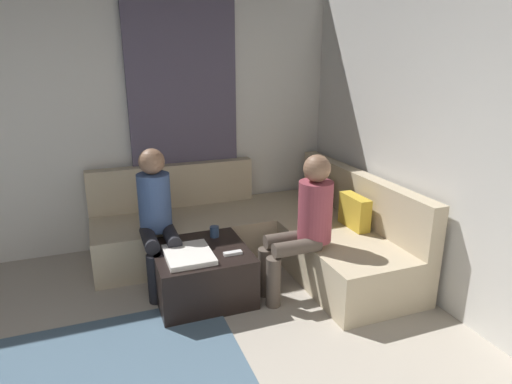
# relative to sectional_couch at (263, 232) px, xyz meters

# --- Properties ---
(wall_left) EXTENTS (0.12, 6.00, 2.70)m
(wall_left) POSITION_rel_sectional_couch_xyz_m (-0.86, -1.88, 1.07)
(wall_left) COLOR silver
(wall_left) RESTS_ON ground_plane
(curtain_panel) EXTENTS (0.06, 1.10, 2.50)m
(curtain_panel) POSITION_rel_sectional_couch_xyz_m (-0.76, -0.58, 0.97)
(curtain_panel) COLOR #595166
(curtain_panel) RESTS_ON ground_plane
(sectional_couch) EXTENTS (2.10, 2.55, 0.87)m
(sectional_couch) POSITION_rel_sectional_couch_xyz_m (0.00, 0.00, 0.00)
(sectional_couch) COLOR #C6B593
(sectional_couch) RESTS_ON ground_plane
(ottoman) EXTENTS (0.76, 0.76, 0.42)m
(ottoman) POSITION_rel_sectional_couch_xyz_m (0.49, -0.75, -0.07)
(ottoman) COLOR black
(ottoman) RESTS_ON ground_plane
(folded_blanket) EXTENTS (0.44, 0.36, 0.04)m
(folded_blanket) POSITION_rel_sectional_couch_xyz_m (0.59, -0.87, 0.16)
(folded_blanket) COLOR white
(folded_blanket) RESTS_ON ottoman
(coffee_mug) EXTENTS (0.08, 0.08, 0.10)m
(coffee_mug) POSITION_rel_sectional_couch_xyz_m (0.27, -0.57, 0.19)
(coffee_mug) COLOR #334C72
(coffee_mug) RESTS_ON ottoman
(game_remote) EXTENTS (0.05, 0.15, 0.02)m
(game_remote) POSITION_rel_sectional_couch_xyz_m (0.67, -0.53, 0.15)
(game_remote) COLOR white
(game_remote) RESTS_ON ottoman
(person_on_couch_back) EXTENTS (0.30, 0.60, 1.20)m
(person_on_couch_back) POSITION_rel_sectional_couch_xyz_m (0.75, 0.06, 0.38)
(person_on_couch_back) COLOR brown
(person_on_couch_back) RESTS_ON ground_plane
(person_on_couch_side) EXTENTS (0.60, 0.30, 1.20)m
(person_on_couch_side) POSITION_rel_sectional_couch_xyz_m (0.15, -1.04, 0.38)
(person_on_couch_side) COLOR black
(person_on_couch_side) RESTS_ON ground_plane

